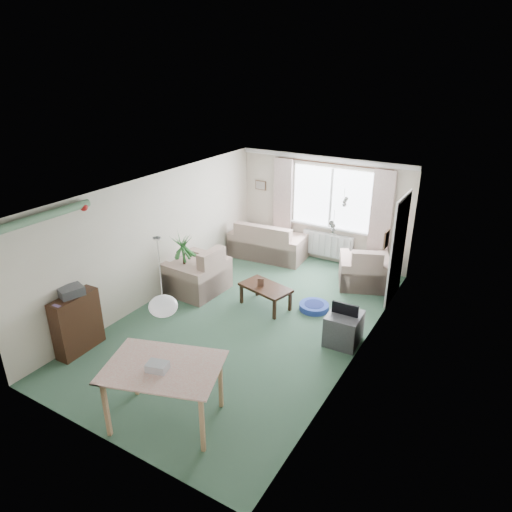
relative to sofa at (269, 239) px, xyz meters
The scene contains 25 objects.
ground 2.99m from the sofa, 68.20° to the right, with size 6.50×6.50×0.00m, color #31533F.
window 1.75m from the sofa, 20.27° to the left, with size 1.80×0.03×1.30m, color white.
curtain_rod 2.29m from the sofa, 17.10° to the left, with size 2.60×0.03×0.03m, color black.
curtain_left 0.93m from the sofa, 68.46° to the left, with size 0.45×0.08×2.00m, color beige.
curtain_right 2.62m from the sofa, ahead, with size 0.45×0.08×2.00m, color beige.
radiator 1.37m from the sofa, 18.70° to the left, with size 1.20×0.10×0.55m, color white.
doorway 3.18m from the sofa, 10.11° to the right, with size 0.03×0.95×2.00m, color black.
pendant_lamp 5.32m from the sofa, 75.56° to the right, with size 0.36×0.36×0.36m, color white.
tinsel_garland 5.44m from the sofa, 99.22° to the right, with size 1.60×1.60×0.12m, color #196626.
bauble_cluster_a 3.52m from the sofa, 37.63° to the right, with size 0.20×0.20×0.20m, color silver.
bauble_cluster_b 4.45m from the sofa, 48.48° to the right, with size 0.20×0.20×0.20m, color silver.
wall_picture_back 1.31m from the sofa, 136.17° to the left, with size 0.28×0.03×0.22m, color brown.
wall_picture_right 3.62m from the sofa, 26.71° to the right, with size 0.03×0.24×0.30m, color brown.
sofa is the anchor object (origin of this frame).
armchair_corner 2.42m from the sofa, ahead, with size 0.98×0.93×0.87m, color #BAA48D.
armchair_left 2.29m from the sofa, 100.07° to the right, with size 1.07×1.01×0.96m, color beige.
coffee_table 2.43m from the sofa, 62.35° to the right, with size 0.95×0.53×0.43m, color black.
photo_frame 2.42m from the sofa, 64.48° to the right, with size 0.12×0.02×0.16m, color brown.
bookshelf 4.91m from the sofa, 98.67° to the right, with size 0.26×0.79×0.97m, color black.
hifi_box 4.94m from the sofa, 99.05° to the right, with size 0.28×0.35×0.14m, color #3C3C41.
houseplant 2.49m from the sofa, 102.80° to the right, with size 0.52×0.52×1.22m, color #1B4F22.
dining_table 5.55m from the sofa, 74.43° to the right, with size 1.31×0.88×0.82m, color #AB7A5D.
gift_box 5.66m from the sofa, 74.71° to the right, with size 0.25×0.18×0.12m, color #B0B1BC.
tv_cube 3.77m from the sofa, 41.99° to the right, with size 0.52×0.58×0.52m, color #353539.
pet_bed 2.66m from the sofa, 42.12° to the right, with size 0.55×0.55×0.11m, color #21529A.
Camera 1 is at (3.70, -5.97, 4.28)m, focal length 32.00 mm.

